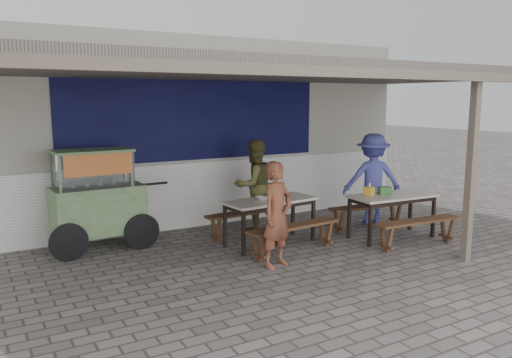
{
  "coord_description": "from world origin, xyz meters",
  "views": [
    {
      "loc": [
        -3.88,
        -5.48,
        2.35
      ],
      "look_at": [
        -0.18,
        0.9,
        1.17
      ],
      "focal_mm": 35.0,
      "sensor_mm": 36.0,
      "label": 1
    }
  ],
  "objects": [
    {
      "name": "ground",
      "position": [
        0.0,
        0.0,
        0.0
      ],
      "size": [
        60.0,
        60.0,
        0.0
      ],
      "primitive_type": "plane",
      "color": "slate",
      "rests_on": "ground"
    },
    {
      "name": "bench_left_wall",
      "position": [
        0.23,
        1.85,
        0.34
      ],
      "size": [
        1.64,
        0.43,
        0.45
      ],
      "rotation": [
        0.0,
        0.0,
        0.1
      ],
      "color": "brown",
      "rests_on": "ground"
    },
    {
      "name": "bench_right_wall",
      "position": [
        2.34,
        1.16,
        0.34
      ],
      "size": [
        1.59,
        0.4,
        0.45
      ],
      "rotation": [
        0.0,
        0.0,
        -0.07
      ],
      "color": "brown",
      "rests_on": "ground"
    },
    {
      "name": "back_wall",
      "position": [
        -0.0,
        3.58,
        1.72
      ],
      "size": [
        9.0,
        1.28,
        3.5
      ],
      "color": "#B1AD9F",
      "rests_on": "ground"
    },
    {
      "name": "patron_wall_side",
      "position": [
        0.52,
        2.17,
        0.82
      ],
      "size": [
        0.85,
        0.69,
        1.65
      ],
      "primitive_type": "imported",
      "rotation": [
        0.0,
        0.0,
        3.23
      ],
      "color": "brown",
      "rests_on": "ground"
    },
    {
      "name": "patron_right_table",
      "position": [
        2.73,
        1.5,
        0.86
      ],
      "size": [
        1.28,
        1.1,
        1.72
      ],
      "primitive_type": "imported",
      "rotation": [
        0.0,
        0.0,
        2.63
      ],
      "color": "#4C50AE",
      "rests_on": "ground"
    },
    {
      "name": "tissue_box",
      "position": [
        1.94,
        0.73,
        0.82
      ],
      "size": [
        0.17,
        0.17,
        0.14
      ],
      "primitive_type": "cube",
      "rotation": [
        0.0,
        0.0,
        0.3
      ],
      "color": "gold",
      "rests_on": "table_right"
    },
    {
      "name": "bench_right_street",
      "position": [
        2.25,
        -0.08,
        0.34
      ],
      "size": [
        1.59,
        0.4,
        0.45
      ],
      "rotation": [
        0.0,
        0.0,
        -0.07
      ],
      "color": "brown",
      "rests_on": "ground"
    },
    {
      "name": "table_left",
      "position": [
        0.29,
        1.25,
        0.67
      ],
      "size": [
        1.58,
        0.79,
        0.75
      ],
      "rotation": [
        0.0,
        0.0,
        0.1
      ],
      "color": "beige",
      "rests_on": "ground"
    },
    {
      "name": "patron_street_side",
      "position": [
        -0.2,
        0.27,
        0.75
      ],
      "size": [
        0.64,
        0.52,
        1.5
      ],
      "primitive_type": "imported",
      "rotation": [
        0.0,
        0.0,
        0.33
      ],
      "color": "brown",
      "rests_on": "ground"
    },
    {
      "name": "donation_box",
      "position": [
        2.2,
        0.63,
        0.82
      ],
      "size": [
        0.23,
        0.2,
        0.13
      ],
      "primitive_type": "cube",
      "rotation": [
        0.0,
        0.0,
        -0.41
      ],
      "color": "#31662D",
      "rests_on": "table_right"
    },
    {
      "name": "condiment_jar",
      "position": [
        0.52,
        1.41,
        0.79
      ],
      "size": [
        0.08,
        0.08,
        0.09
      ],
      "primitive_type": "cylinder",
      "color": "silver",
      "rests_on": "table_left"
    },
    {
      "name": "bench_left_street",
      "position": [
        0.35,
        0.64,
        0.34
      ],
      "size": [
        1.64,
        0.43,
        0.45
      ],
      "rotation": [
        0.0,
        0.0,
        0.1
      ],
      "color": "brown",
      "rests_on": "ground"
    },
    {
      "name": "condiment_bowl",
      "position": [
        0.17,
        1.3,
        0.77
      ],
      "size": [
        0.2,
        0.2,
        0.04
      ],
      "primitive_type": "imported",
      "rotation": [
        0.0,
        0.0,
        0.12
      ],
      "color": "white",
      "rests_on": "table_left"
    },
    {
      "name": "table_right",
      "position": [
        2.29,
        0.54,
        0.67
      ],
      "size": [
        1.52,
        0.78,
        0.75
      ],
      "rotation": [
        0.0,
        0.0,
        -0.07
      ],
      "color": "beige",
      "rests_on": "ground"
    },
    {
      "name": "warung_roof",
      "position": [
        0.02,
        0.9,
        2.71
      ],
      "size": [
        9.0,
        4.21,
        2.81
      ],
      "color": "#625A54",
      "rests_on": "ground"
    },
    {
      "name": "vendor_cart",
      "position": [
        -2.19,
        2.39,
        0.86
      ],
      "size": [
        1.98,
        0.83,
        1.59
      ],
      "rotation": [
        0.0,
        0.0,
        0.05
      ],
      "color": "#7CA46D",
      "rests_on": "ground"
    }
  ]
}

